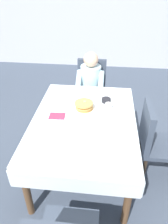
% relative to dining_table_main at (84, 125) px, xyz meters
% --- Properties ---
extents(ground_plane, '(14.00, 14.00, 0.00)m').
position_rel_dining_table_main_xyz_m(ground_plane, '(0.00, 0.00, -0.65)').
color(ground_plane, '#3D4756').
extents(dining_table_main, '(1.12, 1.52, 0.74)m').
position_rel_dining_table_main_xyz_m(dining_table_main, '(0.00, 0.00, 0.00)').
color(dining_table_main, silver).
rests_on(dining_table_main, ground).
extents(chair_diner, '(0.44, 0.45, 0.93)m').
position_rel_dining_table_main_xyz_m(chair_diner, '(-0.02, 1.17, -0.12)').
color(chair_diner, '#384251').
rests_on(chair_diner, ground).
extents(diner_person, '(0.40, 0.43, 1.12)m').
position_rel_dining_table_main_xyz_m(diner_person, '(-0.02, 1.01, 0.02)').
color(diner_person, silver).
rests_on(diner_person, ground).
extents(chair_right_side, '(0.45, 0.44, 0.93)m').
position_rel_dining_table_main_xyz_m(chair_right_side, '(0.77, 0.00, -0.12)').
color(chair_right_side, '#384251').
rests_on(chair_right_side, ground).
extents(plate_breakfast, '(0.28, 0.28, 0.02)m').
position_rel_dining_table_main_xyz_m(plate_breakfast, '(-0.01, 0.16, 0.10)').
color(plate_breakfast, white).
rests_on(plate_breakfast, dining_table_main).
extents(breakfast_stack, '(0.21, 0.21, 0.10)m').
position_rel_dining_table_main_xyz_m(breakfast_stack, '(-0.02, 0.16, 0.15)').
color(breakfast_stack, tan).
rests_on(breakfast_stack, plate_breakfast).
extents(cup_coffee, '(0.11, 0.08, 0.08)m').
position_rel_dining_table_main_xyz_m(cup_coffee, '(0.26, 0.20, 0.13)').
color(cup_coffee, white).
rests_on(cup_coffee, dining_table_main).
extents(bowl_butter, '(0.11, 0.11, 0.04)m').
position_rel_dining_table_main_xyz_m(bowl_butter, '(0.23, 0.37, 0.11)').
color(bowl_butter, black).
rests_on(bowl_butter, dining_table_main).
extents(syrup_pitcher, '(0.08, 0.08, 0.07)m').
position_rel_dining_table_main_xyz_m(syrup_pitcher, '(-0.30, 0.36, 0.13)').
color(syrup_pitcher, silver).
rests_on(syrup_pitcher, dining_table_main).
extents(fork_left_of_plate, '(0.02, 0.18, 0.00)m').
position_rel_dining_table_main_xyz_m(fork_left_of_plate, '(-0.20, 0.14, 0.09)').
color(fork_left_of_plate, silver).
rests_on(fork_left_of_plate, dining_table_main).
extents(knife_right_of_plate, '(0.02, 0.20, 0.00)m').
position_rel_dining_table_main_xyz_m(knife_right_of_plate, '(0.18, 0.14, 0.09)').
color(knife_right_of_plate, silver).
rests_on(knife_right_of_plate, dining_table_main).
extents(spoon_near_edge, '(0.15, 0.02, 0.00)m').
position_rel_dining_table_main_xyz_m(spoon_near_edge, '(0.02, -0.18, 0.09)').
color(spoon_near_edge, silver).
rests_on(spoon_near_edge, dining_table_main).
extents(napkin_folded, '(0.18, 0.13, 0.01)m').
position_rel_dining_table_main_xyz_m(napkin_folded, '(-0.30, 0.01, 0.09)').
color(napkin_folded, '#8C2D4C').
rests_on(napkin_folded, dining_table_main).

